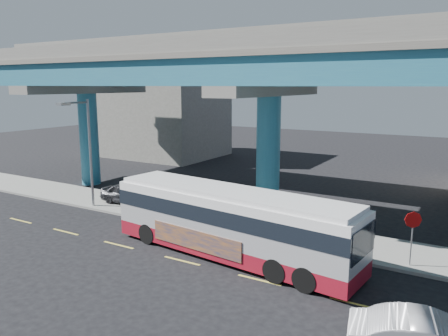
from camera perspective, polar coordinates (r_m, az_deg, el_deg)
The scene contains 9 objects.
ground at distance 21.07m, azimuth -5.01°, elevation -11.72°, with size 120.00×120.00×0.00m, color black.
sidewalk at distance 25.43m, azimuth 2.27°, elevation -7.50°, with size 70.00×4.00×0.15m, color gray.
lane_markings at distance 20.85m, azimuth -5.50°, elevation -11.97°, with size 58.00×0.12×0.01m.
viaduct at distance 27.40m, azimuth 6.10°, elevation 13.01°, with size 52.00×12.40×11.70m.
building_concrete at distance 50.81m, azimuth -7.73°, elevation 6.68°, with size 12.00×10.00×9.00m, color gray.
transit_bus at distance 20.69m, azimuth 0.92°, elevation -6.85°, with size 12.89×4.13×3.25m.
parked_car at distance 30.25m, azimuth -12.43°, elevation -3.30°, with size 4.02×1.80×1.34m, color #2B2C30.
street_lamp at distance 29.29m, azimuth -17.94°, elevation 3.81°, with size 0.50×2.33×7.02m.
stop_sign at distance 20.98m, azimuth 23.42°, elevation -7.08°, with size 0.68×0.37×2.49m.
Camera 1 is at (11.43, -15.77, 8.05)m, focal length 35.00 mm.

